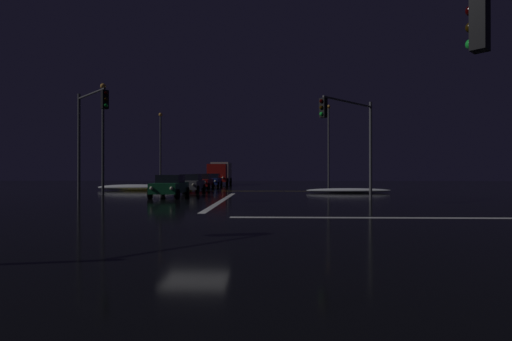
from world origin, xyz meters
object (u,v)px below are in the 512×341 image
(sedan_blue, at_px, (212,180))
(box_truck, at_px, (220,172))
(sedan_gray, at_px, (191,183))
(traffic_signal_ne, at_px, (352,129))
(sedan_red, at_px, (202,181))
(streetlamp_left_near, at_px, (103,130))
(traffic_signal_nw, at_px, (89,125))
(sedan_green, at_px, (170,186))
(streetlamp_right_far, at_px, (329,140))
(streetlamp_left_far, at_px, (161,144))

(sedan_blue, bearing_deg, box_truck, 89.64)
(sedan_gray, distance_m, traffic_signal_ne, 16.02)
(sedan_red, height_order, box_truck, box_truck)
(box_truck, distance_m, streetlamp_left_near, 24.31)
(traffic_signal_nw, relative_size, traffic_signal_ne, 1.10)
(sedan_green, distance_m, traffic_signal_ne, 12.85)
(sedan_blue, bearing_deg, traffic_signal_ne, -62.94)
(sedan_gray, bearing_deg, box_truck, 89.50)
(sedan_blue, distance_m, streetlamp_right_far, 14.50)
(traffic_signal_nw, distance_m, streetlamp_left_near, 6.69)
(sedan_gray, distance_m, traffic_signal_nw, 11.64)
(sedan_red, xyz_separation_m, sedan_blue, (0.26, 5.44, 0.00))
(box_truck, relative_size, streetlamp_left_near, 0.96)
(sedan_gray, relative_size, traffic_signal_ne, 0.70)
(sedan_blue, distance_m, traffic_signal_nw, 23.00)
(sedan_red, relative_size, traffic_signal_ne, 0.70)
(traffic_signal_ne, height_order, streetlamp_left_near, streetlamp_left_near)
(traffic_signal_ne, xyz_separation_m, streetlamp_left_near, (-17.72, 6.69, 0.71))
(traffic_signal_ne, height_order, streetlamp_right_far, streetlamp_right_far)
(box_truck, xyz_separation_m, streetlamp_left_near, (-6.26, -23.26, 3.29))
(box_truck, bearing_deg, traffic_signal_ne, -69.05)
(box_truck, relative_size, traffic_signal_nw, 1.22)
(streetlamp_right_far, bearing_deg, sedan_green, -126.48)
(box_truck, distance_m, traffic_signal_nw, 30.13)
(sedan_green, height_order, traffic_signal_nw, traffic_signal_nw)
(sedan_gray, relative_size, sedan_blue, 1.00)
(sedan_red, height_order, sedan_blue, same)
(traffic_signal_ne, relative_size, streetlamp_left_near, 0.71)
(sedan_blue, distance_m, streetlamp_left_far, 7.55)
(sedan_gray, bearing_deg, sedan_green, -91.04)
(traffic_signal_nw, height_order, streetlamp_left_far, streetlamp_left_far)
(traffic_signal_nw, height_order, streetlamp_left_near, streetlamp_left_near)
(sedan_blue, bearing_deg, sedan_green, -90.74)
(sedan_blue, bearing_deg, sedan_gray, -90.58)
(streetlamp_left_far, bearing_deg, box_truck, 49.26)
(sedan_green, height_order, streetlamp_left_near, streetlamp_left_near)
(sedan_blue, relative_size, streetlamp_right_far, 0.45)
(sedan_green, relative_size, streetlamp_left_far, 0.49)
(streetlamp_left_near, height_order, streetlamp_left_far, streetlamp_left_far)
(sedan_gray, bearing_deg, traffic_signal_nw, -112.38)
(box_truck, xyz_separation_m, traffic_signal_ne, (11.47, -29.95, 2.58))
(sedan_gray, bearing_deg, streetlamp_left_far, 116.44)
(sedan_gray, height_order, traffic_signal_ne, traffic_signal_ne)
(sedan_gray, relative_size, streetlamp_left_near, 0.50)
(traffic_signal_nw, height_order, traffic_signal_ne, traffic_signal_nw)
(traffic_signal_nw, bearing_deg, sedan_gray, 67.62)
(sedan_gray, relative_size, box_truck, 0.52)
(streetlamp_left_far, bearing_deg, traffic_signal_nw, -85.14)
(sedan_gray, height_order, streetlamp_left_near, streetlamp_left_near)
(sedan_gray, height_order, streetlamp_left_far, streetlamp_left_far)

